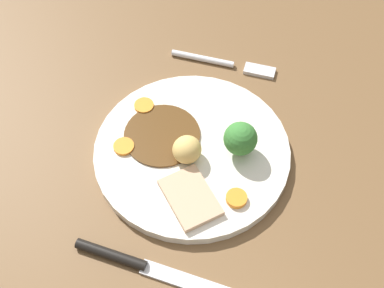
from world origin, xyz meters
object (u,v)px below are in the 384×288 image
at_px(knife, 138,264).
at_px(fork, 227,64).
at_px(carrot_coin_back, 124,146).
at_px(broccoli_floret, 240,139).
at_px(dinner_plate, 192,152).
at_px(carrot_coin_side, 236,198).
at_px(roast_potato_left, 187,150).
at_px(meat_slice_main, 190,197).
at_px(carrot_coin_front, 144,106).

bearing_deg(knife, fork, 89.09).
relative_size(carrot_coin_back, broccoli_floret, 0.55).
bearing_deg(dinner_plate, broccoli_floret, 100.01).
height_order(dinner_plate, broccoli_floret, broccoli_floret).
xyz_separation_m(carrot_coin_side, fork, (-0.23, -0.06, -0.01)).
distance_m(roast_potato_left, knife, 0.15).
xyz_separation_m(carrot_coin_back, broccoli_floret, (-0.03, 0.14, 0.02)).
distance_m(carrot_coin_back, knife, 0.16).
height_order(roast_potato_left, broccoli_floret, broccoli_floret).
relative_size(meat_slice_main, carrot_coin_back, 2.81).
relative_size(dinner_plate, knife, 1.36).
relative_size(dinner_plate, broccoli_floret, 5.18).
distance_m(roast_potato_left, carrot_coin_side, 0.09).
height_order(carrot_coin_back, broccoli_floret, broccoli_floret).
height_order(carrot_coin_back, knife, carrot_coin_back).
distance_m(meat_slice_main, knife, 0.10).
bearing_deg(carrot_coin_front, carrot_coin_back, -4.42).
bearing_deg(carrot_coin_back, roast_potato_left, 93.59).
bearing_deg(fork, carrot_coin_front, -126.70).
height_order(carrot_coin_front, carrot_coin_back, same).
bearing_deg(broccoli_floret, carrot_coin_side, 8.38).
bearing_deg(roast_potato_left, carrot_coin_front, -130.46).
xyz_separation_m(roast_potato_left, carrot_coin_side, (0.04, 0.07, -0.01)).
bearing_deg(knife, broccoli_floret, 69.84).
xyz_separation_m(carrot_coin_back, carrot_coin_side, (0.04, 0.15, 0.00)).
distance_m(fork, knife, 0.33).
xyz_separation_m(meat_slice_main, roast_potato_left, (-0.06, -0.02, 0.01)).
xyz_separation_m(carrot_coin_side, broccoli_floret, (-0.07, -0.01, 0.02)).
relative_size(carrot_coin_back, fork, 0.17).
relative_size(carrot_coin_side, knife, 0.14).
distance_m(carrot_coin_back, broccoli_floret, 0.15).
distance_m(dinner_plate, carrot_coin_side, 0.09).
xyz_separation_m(carrot_coin_front, carrot_coin_back, (0.07, -0.01, -0.00)).
height_order(roast_potato_left, carrot_coin_side, roast_potato_left).
xyz_separation_m(dinner_plate, carrot_coin_front, (-0.05, -0.08, 0.01)).
xyz_separation_m(meat_slice_main, broccoli_floret, (-0.08, 0.04, 0.02)).
bearing_deg(meat_slice_main, carrot_coin_side, 103.08).
bearing_deg(meat_slice_main, dinner_plate, -167.81).
bearing_deg(broccoli_floret, carrot_coin_back, -78.28).
xyz_separation_m(meat_slice_main, fork, (-0.24, -0.00, -0.01)).
bearing_deg(meat_slice_main, fork, -179.37).
relative_size(dinner_plate, carrot_coin_back, 9.43).
relative_size(dinner_plate, fork, 1.65).
xyz_separation_m(carrot_coin_front, fork, (-0.12, 0.09, -0.01)).
xyz_separation_m(dinner_plate, carrot_coin_side, (0.06, 0.07, 0.01)).
height_order(meat_slice_main, carrot_coin_side, meat_slice_main).
distance_m(dinner_plate, meat_slice_main, 0.07).
bearing_deg(knife, carrot_coin_side, 53.23).
bearing_deg(dinner_plate, knife, -8.00).
relative_size(roast_potato_left, carrot_coin_side, 1.44).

